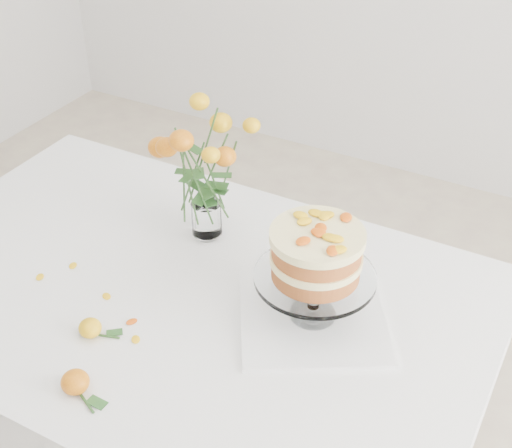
{
  "coord_description": "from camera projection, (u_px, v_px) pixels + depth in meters",
  "views": [
    {
      "loc": [
        0.76,
        -1.01,
        1.83
      ],
      "look_at": [
        0.14,
        0.14,
        0.9
      ],
      "focal_mm": 50.0,
      "sensor_mm": 36.0,
      "label": 1
    }
  ],
  "objects": [
    {
      "name": "stray_petal_c",
      "position": [
        136.0,
        340.0,
        1.5
      ],
      "size": [
        0.03,
        0.02,
        0.0
      ],
      "primitive_type": "ellipsoid",
      "color": "yellow",
      "rests_on": "table"
    },
    {
      "name": "stray_petal_e",
      "position": [
        40.0,
        277.0,
        1.67
      ],
      "size": [
        0.03,
        0.02,
        0.0
      ],
      "primitive_type": "ellipsoid",
      "color": "yellow",
      "rests_on": "table"
    },
    {
      "name": "cake_stand",
      "position": [
        316.0,
        258.0,
        1.46
      ],
      "size": [
        0.26,
        0.26,
        0.23
      ],
      "rotation": [
        0.0,
        0.0,
        -0.36
      ],
      "color": "white",
      "rests_on": "napkin"
    },
    {
      "name": "stray_petal_b",
      "position": [
        132.0,
        322.0,
        1.54
      ],
      "size": [
        0.03,
        0.02,
        0.0
      ],
      "primitive_type": "ellipsoid",
      "color": "yellow",
      "rests_on": "table"
    },
    {
      "name": "loose_rose_far",
      "position": [
        75.0,
        382.0,
        1.37
      ],
      "size": [
        0.1,
        0.06,
        0.05
      ],
      "rotation": [
        0.0,
        0.0,
        -0.43
      ],
      "color": "#B94E09",
      "rests_on": "table"
    },
    {
      "name": "stray_petal_a",
      "position": [
        107.0,
        296.0,
        1.61
      ],
      "size": [
        0.03,
        0.02,
        0.0
      ],
      "primitive_type": "ellipsoid",
      "color": "yellow",
      "rests_on": "table"
    },
    {
      "name": "stray_petal_d",
      "position": [
        73.0,
        266.0,
        1.7
      ],
      "size": [
        0.03,
        0.02,
        0.0
      ],
      "primitive_type": "ellipsoid",
      "color": "yellow",
      "rests_on": "table"
    },
    {
      "name": "stray_petal_f",
      "position": [
        276.0,
        355.0,
        1.46
      ],
      "size": [
        0.03,
        0.02,
        0.0
      ],
      "primitive_type": "ellipsoid",
      "color": "yellow",
      "rests_on": "table"
    },
    {
      "name": "napkin",
      "position": [
        313.0,
        316.0,
        1.55
      ],
      "size": [
        0.43,
        0.43,
        0.01
      ],
      "primitive_type": "cube",
      "rotation": [
        0.0,
        0.0,
        0.53
      ],
      "color": "silver",
      "rests_on": "table"
    },
    {
      "name": "rose_vase",
      "position": [
        204.0,
        158.0,
        1.68
      ],
      "size": [
        0.25,
        0.25,
        0.38
      ],
      "rotation": [
        0.0,
        0.0,
        0.02
      ],
      "color": "white",
      "rests_on": "table"
    },
    {
      "name": "loose_rose_near",
      "position": [
        90.0,
        328.0,
        1.5
      ],
      "size": [
        0.09,
        0.05,
        0.04
      ],
      "rotation": [
        0.0,
        0.0,
        0.3
      ],
      "color": "orange",
      "rests_on": "table"
    },
    {
      "name": "table",
      "position": [
        178.0,
        315.0,
        1.68
      ],
      "size": [
        1.43,
        0.93,
        0.76
      ],
      "color": "tan",
      "rests_on": "ground"
    }
  ]
}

